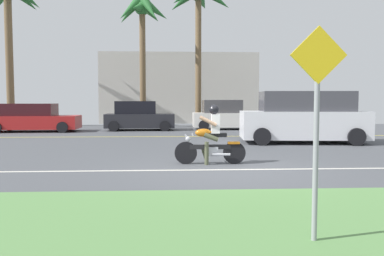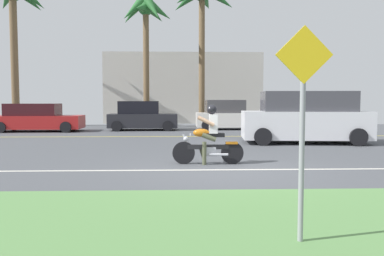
{
  "view_description": "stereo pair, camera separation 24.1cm",
  "coord_description": "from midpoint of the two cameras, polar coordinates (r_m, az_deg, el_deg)",
  "views": [
    {
      "loc": [
        -1.36,
        -9.04,
        1.61
      ],
      "look_at": [
        -0.65,
        3.96,
        0.72
      ],
      "focal_mm": 37.34,
      "sensor_mm": 36.0,
      "label": 1
    },
    {
      "loc": [
        -1.12,
        -9.05,
        1.61
      ],
      "look_at": [
        -0.65,
        3.96,
        0.72
      ],
      "focal_mm": 37.34,
      "sensor_mm": 36.0,
      "label": 2
    }
  ],
  "objects": [
    {
      "name": "grass_median",
      "position": [
        5.34,
        11.78,
        -13.39
      ],
      "size": [
        56.0,
        3.8,
        0.06
      ],
      "primitive_type": "cube",
      "color": "#5B8C4C",
      "rests_on": "ground"
    },
    {
      "name": "parked_car_2",
      "position": [
        22.54,
        5.44,
        1.74
      ],
      "size": [
        3.69,
        1.86,
        1.66
      ],
      "color": "white",
      "rests_on": "ground"
    },
    {
      "name": "suv_nearby",
      "position": [
        15.79,
        16.34,
        1.37
      ],
      "size": [
        4.96,
        2.45,
        1.96
      ],
      "color": "silver",
      "rests_on": "ground"
    },
    {
      "name": "street_sign",
      "position": [
        4.51,
        17.02,
        2.01
      ],
      "size": [
        0.62,
        0.06,
        2.41
      ],
      "color": "gray",
      "rests_on": "ground"
    },
    {
      "name": "parked_car_1",
      "position": [
        22.05,
        -6.86,
        1.62
      ],
      "size": [
        3.77,
        2.0,
        1.59
      ],
      "color": "#232328",
      "rests_on": "ground"
    },
    {
      "name": "ground",
      "position": [
        12.22,
        3.77,
        -3.76
      ],
      "size": [
        56.0,
        30.0,
        0.04
      ],
      "primitive_type": "cube",
      "color": "#4C4F54"
    },
    {
      "name": "motorcyclist",
      "position": [
        10.14,
        3.07,
        -1.59
      ],
      "size": [
        1.81,
        0.59,
        1.51
      ],
      "color": "black",
      "rests_on": "ground"
    },
    {
      "name": "building_far",
      "position": [
        30.06,
        -1.05,
        5.62
      ],
      "size": [
        11.26,
        4.0,
        5.02
      ],
      "primitive_type": "cube",
      "color": "#BCB7AD",
      "rests_on": "ground"
    },
    {
      "name": "parked_car_0",
      "position": [
        22.43,
        -20.96,
        1.3
      ],
      "size": [
        4.53,
        2.13,
        1.47
      ],
      "color": "#AD1E1E",
      "rests_on": "ground"
    },
    {
      "name": "palm_tree_1",
      "position": [
        24.95,
        1.65,
        17.13
      ],
      "size": [
        4.05,
        4.23,
        8.71
      ],
      "color": "brown",
      "rests_on": "ground"
    },
    {
      "name": "palm_tree_0",
      "position": [
        24.59,
        -6.33,
        15.28
      ],
      "size": [
        3.31,
        3.43,
        7.77
      ],
      "color": "brown",
      "rests_on": "ground"
    },
    {
      "name": "palm_tree_2",
      "position": [
        27.77,
        -23.94,
        15.83
      ],
      "size": [
        4.29,
        4.0,
        9.05
      ],
      "color": "brown",
      "rests_on": "ground"
    },
    {
      "name": "lane_line_far",
      "position": [
        18.06,
        1.86,
        -1.2
      ],
      "size": [
        50.4,
        0.12,
        0.01
      ],
      "primitive_type": "cube",
      "color": "yellow",
      "rests_on": "ground"
    },
    {
      "name": "lane_line_near",
      "position": [
        9.39,
        5.56,
        -5.95
      ],
      "size": [
        50.4,
        0.12,
        0.01
      ],
      "primitive_type": "cube",
      "color": "silver",
      "rests_on": "ground"
    }
  ]
}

